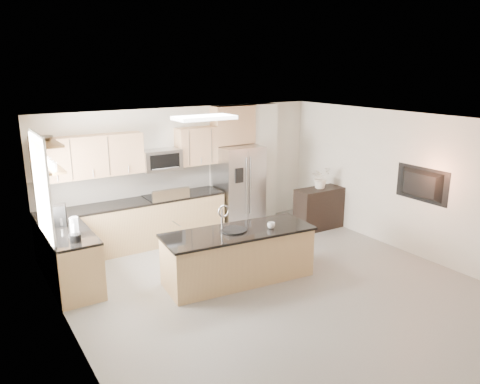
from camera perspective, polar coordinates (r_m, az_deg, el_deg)
floor at (r=7.47m, az=4.72°, el=-11.88°), size 6.50×6.50×0.00m
ceiling at (r=6.71m, az=5.20°, el=8.33°), size 6.00×6.50×0.02m
wall_back at (r=9.68m, az=-6.72°, el=2.56°), size 6.00×0.02×2.60m
wall_left at (r=5.78m, az=-19.70°, el=-6.94°), size 0.02×6.50×2.60m
wall_right at (r=9.06m, az=20.28°, el=0.85°), size 0.02×6.50×2.60m
back_counter at (r=9.17m, az=-12.61°, el=-3.79°), size 3.55×0.66×1.44m
left_counter at (r=7.84m, az=-19.93°, el=-7.75°), size 0.66×1.50×0.92m
range at (r=9.37m, az=-9.00°, el=-3.19°), size 0.76×0.64×1.14m
upper_cabinets at (r=8.95m, az=-13.91°, el=4.63°), size 3.50×0.33×0.75m
microwave at (r=9.19m, az=-9.60°, el=3.89°), size 0.76×0.40×0.40m
refrigerator at (r=9.95m, az=-0.20°, el=0.59°), size 0.92×0.78×1.78m
partition_column at (r=10.45m, az=2.68°, el=3.58°), size 0.60×0.30×2.60m
window at (r=7.43m, az=-23.01°, el=0.38°), size 0.04×1.15×1.65m
shelf_lower at (r=7.48m, az=-22.42°, el=2.90°), size 0.30×1.20×0.04m
shelf_upper at (r=7.42m, az=-22.70°, el=5.69°), size 0.30×1.20×0.04m
ceiling_fixture at (r=7.84m, az=-4.37°, el=9.03°), size 1.00×0.50×0.06m
island at (r=7.63m, az=-0.20°, el=-7.71°), size 2.52×1.11×1.27m
credenza at (r=10.16m, az=9.71°, el=-1.96°), size 1.11×0.48×0.88m
cup at (r=7.59m, az=3.81°, el=-4.08°), size 0.15×0.15×0.10m
platter at (r=7.47m, az=-0.72°, el=-4.67°), size 0.51×0.51×0.02m
blender at (r=7.18m, az=-19.51°, el=-4.51°), size 0.16×0.16×0.37m
kettle at (r=7.45m, az=-19.57°, el=-4.25°), size 0.19×0.19×0.24m
coffee_maker at (r=7.98m, az=-21.06°, el=-2.71°), size 0.23×0.26×0.34m
bowl at (r=7.41m, az=-22.75°, el=6.13°), size 0.34×0.34×0.08m
flower_vase at (r=10.00m, az=9.83°, el=2.44°), size 0.66×0.58×0.70m
television at (r=8.86m, az=20.97°, el=0.81°), size 0.14×1.08×0.62m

